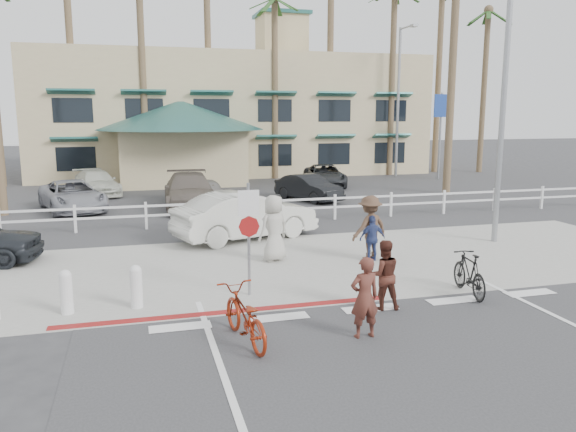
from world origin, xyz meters
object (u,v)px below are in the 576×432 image
object	(u,v)px
sign_post	(249,234)
bike_black	(469,274)
bike_red	(244,316)
car_white_sedan	(246,216)

from	to	relation	value
sign_post	bike_black	bearing A→B (deg)	-14.93
bike_red	car_white_sedan	size ratio (longest dim) A/B	0.40
bike_black	car_white_sedan	distance (m)	8.08
bike_black	car_white_sedan	xyz separation A→B (m)	(-3.81, 7.12, 0.28)
sign_post	car_white_sedan	world-z (taller)	sign_post
sign_post	car_white_sedan	xyz separation A→B (m)	(1.06, 5.82, -0.66)
sign_post	bike_black	xyz separation A→B (m)	(4.87, -1.30, -0.94)
bike_red	bike_black	bearing A→B (deg)	-176.00
sign_post	car_white_sedan	bearing A→B (deg)	79.70
sign_post	car_white_sedan	size ratio (longest dim) A/B	0.61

